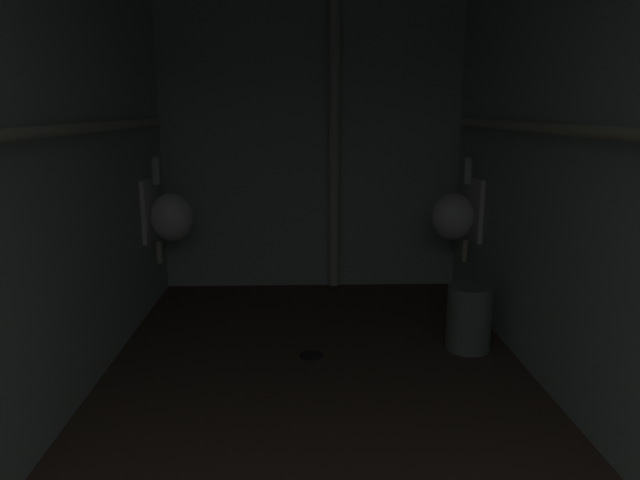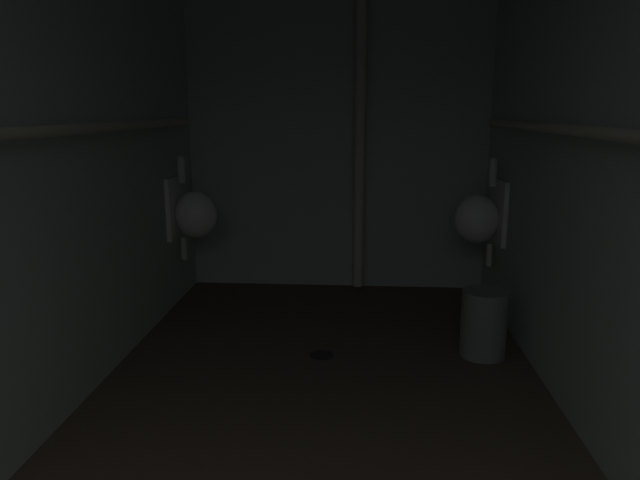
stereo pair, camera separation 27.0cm
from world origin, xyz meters
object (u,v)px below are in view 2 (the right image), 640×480
Objects in this scene: urinal_left_mid at (193,213)px; waste_bin at (484,323)px; standpipe_back_wall at (360,140)px; urinal_right_mid at (480,218)px; floor_drain at (321,355)px.

urinal_left_mid is 2.14m from waste_bin.
standpipe_back_wall reaches higher than waste_bin.
floor_drain is (-1.04, -0.85, -0.67)m from urinal_right_mid.
waste_bin is (0.73, -1.26, -0.98)m from standpipe_back_wall.
floor_drain is at bearing -175.67° from waste_bin.
waste_bin is (0.94, 0.07, 0.19)m from floor_drain.
urinal_right_mid reaches higher than floor_drain.
standpipe_back_wall is (1.19, 0.44, 0.50)m from urinal_left_mid.
waste_bin is (-0.10, -0.78, -0.48)m from urinal_right_mid.
standpipe_back_wall is at bearing 20.31° from urinal_left_mid.
urinal_left_mid is 1.93× the size of waste_bin.
floor_drain is (0.98, -0.89, -0.67)m from urinal_left_mid.
urinal_right_mid is at bearing 82.45° from waste_bin.
urinal_left_mid is at bearing -159.69° from standpipe_back_wall.
urinal_left_mid is at bearing 179.04° from urinal_right_mid.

